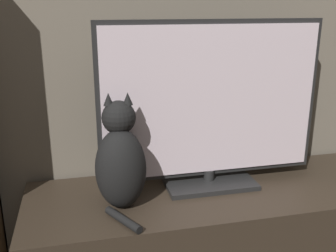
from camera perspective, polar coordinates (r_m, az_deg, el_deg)
The scene contains 3 objects.
tv_stand at distance 1.76m, azimuth 7.06°, elevation -16.22°, with size 1.55×0.50×0.48m.
tv at distance 1.57m, azimuth 6.25°, elevation 2.66°, with size 0.90×0.22×0.67m.
cat at distance 1.44m, azimuth -6.91°, elevation -5.10°, with size 0.20×0.31×0.43m.
Camera 1 is at (-0.53, -0.44, 1.21)m, focal length 42.00 mm.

